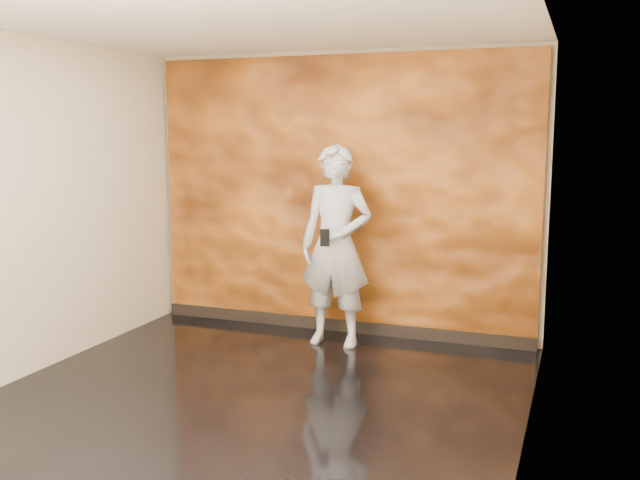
# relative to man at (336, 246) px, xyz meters

# --- Properties ---
(room) EXTENTS (4.02, 4.02, 2.81)m
(room) POSITION_rel_man_xyz_m (-0.12, -1.50, 0.45)
(room) COLOR black
(room) RESTS_ON ground
(feature_wall) EXTENTS (3.90, 0.06, 2.75)m
(feature_wall) POSITION_rel_man_xyz_m (-0.12, 0.46, 0.43)
(feature_wall) COLOR orange
(feature_wall) RESTS_ON ground
(baseboard) EXTENTS (3.90, 0.04, 0.12)m
(baseboard) POSITION_rel_man_xyz_m (-0.12, 0.42, -0.89)
(baseboard) COLOR black
(baseboard) RESTS_ON ground
(man) EXTENTS (0.70, 0.46, 1.90)m
(man) POSITION_rel_man_xyz_m (0.00, 0.00, 0.00)
(man) COLOR #8F929D
(man) RESTS_ON ground
(phone) EXTENTS (0.09, 0.05, 0.16)m
(phone) POSITION_rel_man_xyz_m (-0.02, -0.26, 0.12)
(phone) COLOR black
(phone) RESTS_ON man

